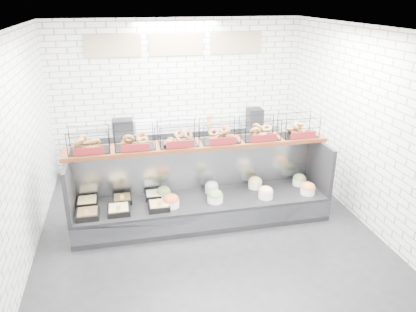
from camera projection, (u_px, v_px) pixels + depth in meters
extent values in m
plane|color=black|center=(206.00, 230.00, 6.30)|extent=(5.50, 5.50, 0.00)
cube|color=white|center=(178.00, 95.00, 8.23)|extent=(5.00, 0.02, 3.00)
cube|color=white|center=(18.00, 153.00, 5.24)|extent=(0.02, 5.50, 3.00)
cube|color=white|center=(365.00, 127.00, 6.24)|extent=(0.02, 5.50, 3.00)
cube|color=white|center=(206.00, 28.00, 5.18)|extent=(5.00, 5.50, 0.02)
cube|color=tan|center=(113.00, 46.00, 7.59)|extent=(1.05, 0.03, 0.42)
cube|color=tan|center=(176.00, 44.00, 7.83)|extent=(1.05, 0.03, 0.42)
cube|color=tan|center=(236.00, 43.00, 8.07)|extent=(1.05, 0.03, 0.42)
cube|color=black|center=(202.00, 209.00, 6.49)|extent=(4.00, 0.90, 0.40)
cube|color=#93969B|center=(208.00, 222.00, 6.09)|extent=(4.00, 0.03, 0.28)
cube|color=#93969B|center=(197.00, 165.00, 6.64)|extent=(4.00, 0.08, 0.80)
cube|color=black|center=(69.00, 187.00, 5.88)|extent=(0.06, 0.90, 0.80)
cube|color=black|center=(319.00, 165.00, 6.66)|extent=(0.06, 0.90, 0.80)
cube|color=black|center=(88.00, 214.00, 5.87)|extent=(0.33, 0.33, 0.08)
cube|color=brown|center=(87.00, 212.00, 5.86)|extent=(0.28, 0.28, 0.04)
cube|color=gold|center=(87.00, 213.00, 5.74)|extent=(0.06, 0.01, 0.08)
cube|color=black|center=(88.00, 202.00, 6.21)|extent=(0.31, 0.31, 0.08)
cube|color=#D5C483|center=(87.00, 200.00, 6.20)|extent=(0.27, 0.27, 0.04)
cube|color=gold|center=(86.00, 200.00, 6.08)|extent=(0.06, 0.01, 0.08)
cube|color=black|center=(119.00, 210.00, 5.98)|extent=(0.33, 0.33, 0.08)
cube|color=#DABE86|center=(119.00, 208.00, 5.97)|extent=(0.28, 0.28, 0.04)
cube|color=gold|center=(118.00, 209.00, 5.85)|extent=(0.06, 0.01, 0.08)
cube|color=black|center=(122.00, 200.00, 6.29)|extent=(0.29, 0.29, 0.08)
cube|color=brown|center=(122.00, 198.00, 6.28)|extent=(0.25, 0.25, 0.04)
cube|color=gold|center=(122.00, 197.00, 6.17)|extent=(0.06, 0.01, 0.08)
cube|color=black|center=(159.00, 206.00, 6.10)|extent=(0.31, 0.31, 0.08)
cube|color=tan|center=(159.00, 204.00, 6.09)|extent=(0.26, 0.26, 0.04)
cube|color=gold|center=(159.00, 204.00, 5.97)|extent=(0.06, 0.01, 0.08)
cube|color=black|center=(154.00, 196.00, 6.42)|extent=(0.27, 0.27, 0.08)
cube|color=white|center=(154.00, 194.00, 6.41)|extent=(0.23, 0.23, 0.04)
cube|color=gold|center=(154.00, 193.00, 6.30)|extent=(0.06, 0.01, 0.08)
cylinder|color=white|center=(171.00, 203.00, 6.16)|extent=(0.26, 0.26, 0.11)
ellipsoid|color=#CD5A2B|center=(171.00, 200.00, 6.13)|extent=(0.25, 0.25, 0.18)
cylinder|color=white|center=(164.00, 195.00, 6.41)|extent=(0.23, 0.23, 0.11)
ellipsoid|color=#638845|center=(164.00, 191.00, 6.39)|extent=(0.22, 0.22, 0.16)
cylinder|color=white|center=(215.00, 198.00, 6.30)|extent=(0.25, 0.25, 0.11)
ellipsoid|color=olive|center=(215.00, 195.00, 6.27)|extent=(0.24, 0.24, 0.17)
cylinder|color=white|center=(212.00, 189.00, 6.60)|extent=(0.22, 0.22, 0.11)
ellipsoid|color=silver|center=(212.00, 186.00, 6.58)|extent=(0.21, 0.21, 0.15)
cylinder|color=white|center=(266.00, 195.00, 6.42)|extent=(0.23, 0.23, 0.11)
ellipsoid|color=#DCB287|center=(266.00, 191.00, 6.40)|extent=(0.23, 0.23, 0.16)
cylinder|color=white|center=(255.00, 184.00, 6.76)|extent=(0.23, 0.23, 0.11)
ellipsoid|color=#D6C66D|center=(255.00, 181.00, 6.73)|extent=(0.23, 0.23, 0.16)
cylinder|color=white|center=(308.00, 190.00, 6.55)|extent=(0.24, 0.24, 0.11)
ellipsoid|color=orange|center=(308.00, 187.00, 6.53)|extent=(0.23, 0.23, 0.16)
cylinder|color=white|center=(299.00, 181.00, 6.86)|extent=(0.22, 0.22, 0.11)
ellipsoid|color=olive|center=(299.00, 178.00, 6.84)|extent=(0.21, 0.21, 0.15)
cube|color=#471F0F|center=(199.00, 144.00, 6.31)|extent=(4.10, 0.50, 0.06)
cube|color=black|center=(89.00, 140.00, 5.91)|extent=(0.60, 0.38, 0.34)
cube|color=maroon|center=(89.00, 151.00, 5.76)|extent=(0.42, 0.02, 0.11)
cube|color=black|center=(134.00, 137.00, 6.04)|extent=(0.60, 0.38, 0.34)
cube|color=maroon|center=(135.00, 148.00, 5.89)|extent=(0.42, 0.02, 0.11)
cube|color=black|center=(178.00, 134.00, 6.17)|extent=(0.60, 0.38, 0.34)
cube|color=maroon|center=(180.00, 144.00, 6.02)|extent=(0.42, 0.02, 0.11)
cube|color=black|center=(220.00, 131.00, 6.30)|extent=(0.60, 0.38, 0.34)
cube|color=maroon|center=(223.00, 141.00, 6.15)|extent=(0.42, 0.02, 0.11)
cube|color=black|center=(260.00, 128.00, 6.43)|extent=(0.60, 0.38, 0.34)
cube|color=maroon|center=(264.00, 138.00, 6.29)|extent=(0.42, 0.02, 0.11)
cube|color=black|center=(298.00, 125.00, 6.56)|extent=(0.60, 0.38, 0.34)
cube|color=maroon|center=(303.00, 135.00, 6.42)|extent=(0.42, 0.02, 0.11)
cube|color=#93969B|center=(181.00, 149.00, 8.33)|extent=(4.00, 0.60, 0.90)
cube|color=black|center=(123.00, 126.00, 7.91)|extent=(0.40, 0.30, 0.24)
cube|color=silver|center=(145.00, 126.00, 7.99)|extent=(0.35, 0.28, 0.18)
cylinder|color=#CA7632|center=(209.00, 120.00, 8.26)|extent=(0.09, 0.09, 0.22)
cube|color=black|center=(255.00, 116.00, 8.43)|extent=(0.30, 0.30, 0.30)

